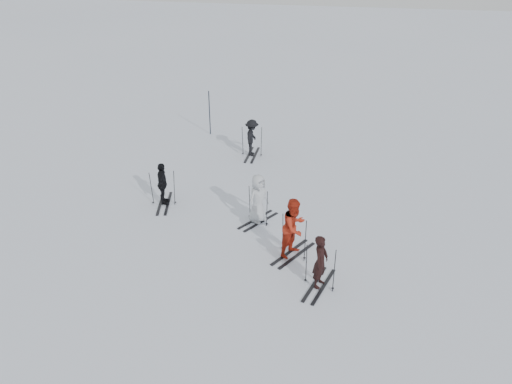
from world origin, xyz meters
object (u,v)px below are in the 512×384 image
piste_marker (210,113)px  skier_uphill_far (252,138)px  skier_red (294,228)px  skier_grey (258,199)px  skier_uphill_left (163,184)px  skier_near_dark (320,262)px

piste_marker → skier_uphill_far: bearing=-39.5°
skier_red → skier_uphill_far: 7.82m
skier_grey → skier_uphill_left: bearing=112.2°
skier_near_dark → piste_marker: bearing=45.4°
skier_red → skier_grey: 2.25m
skier_grey → piste_marker: bearing=57.6°
skier_red → piste_marker: (-5.59, 9.36, 0.14)m
skier_uphill_far → skier_uphill_left: bearing=155.5°
skier_red → skier_uphill_left: (-5.06, 2.15, -0.15)m
skier_red → skier_near_dark: bearing=-118.2°
skier_near_dark → skier_grey: size_ratio=0.93×
skier_uphill_left → skier_uphill_far: size_ratio=0.97×
skier_uphill_far → piste_marker: piste_marker is taller
skier_grey → skier_uphill_far: 5.73m
skier_uphill_left → piste_marker: size_ratio=0.72×
skier_uphill_left → skier_grey: bearing=-112.0°
skier_uphill_left → skier_red: bearing=-127.9°
skier_uphill_left → piste_marker: 7.24m
skier_grey → piste_marker: 8.70m
skier_grey → skier_near_dark: bearing=-112.5°
skier_uphill_left → skier_near_dark: bearing=-135.3°
skier_uphill_left → piste_marker: bearing=-10.7°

